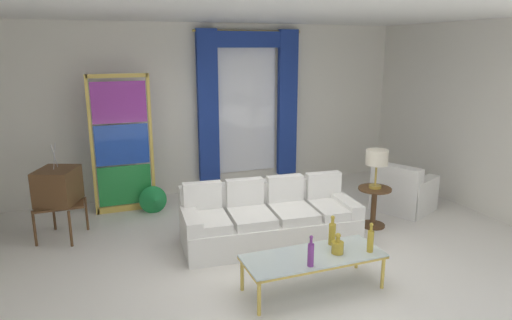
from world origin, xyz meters
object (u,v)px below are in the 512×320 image
Objects in this scene: armchair_white at (402,193)px; peacock_figurine at (154,201)px; table_lamp_brass at (377,159)px; couch_white_long at (268,220)px; bottle_amber_squat at (370,240)px; coffee_table at (313,258)px; bottle_crystal_tall at (338,246)px; round_side_table at (374,203)px; stained_glass_divider at (122,147)px; vintage_tv at (58,188)px; bottle_blue_decanter at (311,254)px; bottle_ruby_flask at (332,233)px.

peacock_figurine is (-3.79, 1.27, -0.07)m from armchair_white.
peacock_figurine is 1.05× the size of table_lamp_brass.
bottle_amber_squat is (0.58, -1.50, 0.24)m from couch_white_long.
coffee_table is 1.43× the size of armchair_white.
table_lamp_brass reaches higher than armchair_white.
table_lamp_brass is at bearing -2.24° from couch_white_long.
bottle_crystal_tall reaches higher than round_side_table.
bottle_amber_squat reaches higher than coffee_table.
peacock_figurine is at bearing -37.71° from stained_glass_divider.
round_side_table is (1.69, 1.29, -0.02)m from coffee_table.
stained_glass_divider is at bearing 131.76° from couch_white_long.
bottle_crystal_tall is at bearing -136.66° from round_side_table.
armchair_white is at bearing -8.75° from vintage_tv.
armchair_white is at bearing -18.44° from peacock_figurine.
bottle_amber_squat is 4.17m from vintage_tv.
table_lamp_brass is at bearing 43.34° from bottle_crystal_tall.
bottle_amber_squat is at bearing -39.13° from vintage_tv.
peacock_figurine is at bearing 117.04° from bottle_crystal_tall.
armchair_white is at bearing 33.82° from coffee_table.
bottle_crystal_tall is at bearing -41.40° from vintage_tv.
bottle_blue_decanter is at bearing -66.32° from stained_glass_divider.
armchair_white is at bearing -20.58° from stained_glass_divider.
bottle_blue_decanter is 2.38m from round_side_table.
bottle_crystal_tall is 0.39× the size of peacock_figurine.
bottle_ruby_flask is at bearing 38.93° from bottle_blue_decanter.
round_side_table is (-0.83, -0.40, 0.07)m from armchair_white.
stained_glass_divider reaches higher than bottle_crystal_tall.
couch_white_long reaches higher than armchair_white.
table_lamp_brass is at bearing -29.39° from peacock_figurine.
couch_white_long is 1.56× the size of coffee_table.
couch_white_long is 1.24m from bottle_ruby_flask.
stained_glass_divider is (-1.94, 3.32, 0.57)m from bottle_crystal_tall.
bottle_blue_decanter is 3.38m from peacock_figurine.
bottle_blue_decanter is 3.83m from stained_glass_divider.
couch_white_long is 2.07m from peacock_figurine.
peacock_figurine is at bearing 109.54° from bottle_blue_decanter.
vintage_tv is 1.51m from peacock_figurine.
bottle_blue_decanter is at bearing -144.53° from armchair_white.
couch_white_long is at bearing -172.29° from armchair_white.
vintage_tv is 1.25× the size of armchair_white.
bottle_amber_squat is 1.85m from table_lamp_brass.
armchair_white reaches higher than round_side_table.
bottle_ruby_flask is (0.06, 0.22, 0.06)m from bottle_crystal_tall.
armchair_white is at bearing 25.70° from round_side_table.
round_side_table is at bearing -29.39° from peacock_figurine.
couch_white_long is 1.66m from round_side_table.
coffee_table is at bearing -142.65° from round_side_table.
bottle_crystal_tall reaches higher than peacock_figurine.
bottle_amber_squat is 0.31× the size of armchair_white.
table_lamp_brass reaches higher than bottle_crystal_tall.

